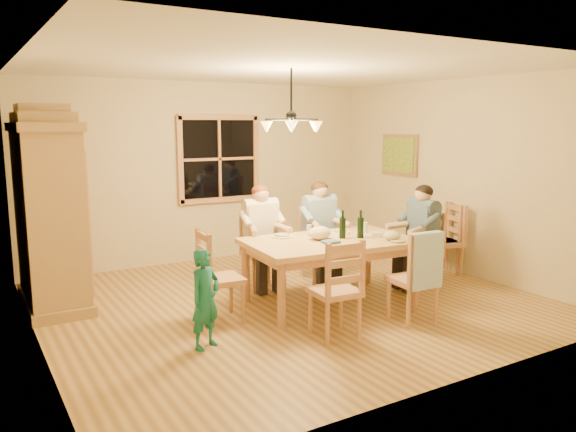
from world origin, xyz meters
TOP-DOWN VIEW (x-y plane):
  - floor at (0.00, 0.00)m, footprint 5.50×5.50m
  - ceiling at (0.00, 0.00)m, footprint 5.50×5.00m
  - wall_back at (0.00, 2.50)m, footprint 5.50×0.02m
  - wall_left at (-2.75, 0.00)m, footprint 0.02×5.00m
  - wall_right at (2.75, 0.00)m, footprint 0.02×5.00m
  - window at (0.20, 2.47)m, footprint 1.30×0.06m
  - painting at (2.71, 1.20)m, footprint 0.06×0.78m
  - chandelier at (-0.00, 0.00)m, footprint 0.77×0.68m
  - armoire at (-2.42, 1.29)m, footprint 0.66×1.40m
  - dining_table at (0.36, -0.29)m, footprint 2.01×1.32m
  - chair_far_left at (-0.05, 0.66)m, footprint 0.47×0.45m
  - chair_far_right at (0.80, 0.59)m, footprint 0.47×0.45m
  - chair_near_left at (-0.19, -1.15)m, footprint 0.47×0.45m
  - chair_near_right at (0.76, -1.23)m, footprint 0.47×0.45m
  - chair_end_left at (-0.97, -0.18)m, footprint 0.45×0.47m
  - chair_end_right at (1.69, -0.39)m, footprint 0.45×0.47m
  - adult_woman at (-0.05, 0.66)m, footprint 0.42×0.45m
  - adult_plaid_man at (0.80, 0.59)m, footprint 0.42×0.45m
  - adult_slate_man at (1.69, -0.39)m, footprint 0.45×0.42m
  - towel at (0.75, -1.42)m, footprint 0.39×0.13m
  - wine_bottle_a at (0.53, -0.29)m, footprint 0.08×0.08m
  - wine_bottle_b at (0.72, -0.38)m, footprint 0.08×0.08m
  - plate_woman at (-0.05, 0.12)m, footprint 0.26×0.26m
  - plate_plaid at (0.69, -0.01)m, footprint 0.26×0.26m
  - plate_slate at (0.99, -0.36)m, footprint 0.26×0.26m
  - wine_glass_a at (0.25, -0.00)m, footprint 0.06×0.06m
  - wine_glass_b at (0.92, -0.22)m, footprint 0.06×0.06m
  - cap at (0.95, -0.68)m, footprint 0.20×0.20m
  - napkin at (0.25, -0.45)m, footprint 0.19×0.15m
  - cloth_bundle at (0.26, -0.21)m, footprint 0.28×0.22m
  - child at (-1.41, -0.78)m, footprint 0.41×0.35m
  - chair_spare_front at (2.45, 0.01)m, footprint 0.53×0.54m
  - chair_spare_back at (2.45, -0.06)m, footprint 0.52×0.53m

SIDE VIEW (x-z plane):
  - floor at x=0.00m, z-range 0.00..0.00m
  - chair_far_left at x=-0.05m, z-range -0.19..0.80m
  - chair_far_right at x=0.80m, z-range -0.19..0.80m
  - chair_near_left at x=-0.19m, z-range -0.19..0.80m
  - chair_near_right at x=0.76m, z-range -0.19..0.80m
  - chair_end_left at x=-0.97m, z-range -0.19..0.80m
  - chair_end_right at x=1.69m, z-range -0.19..0.80m
  - chair_spare_front at x=2.45m, z-range -0.19..0.80m
  - chair_spare_back at x=2.45m, z-range -0.19..0.80m
  - child at x=-1.41m, z-range 0.00..0.95m
  - dining_table at x=0.36m, z-range 0.28..1.04m
  - towel at x=0.75m, z-range 0.41..0.99m
  - plate_woman at x=-0.05m, z-range 0.76..0.78m
  - plate_plaid at x=0.69m, z-range 0.76..0.78m
  - plate_slate at x=0.99m, z-range 0.76..0.78m
  - napkin at x=0.25m, z-range 0.76..0.79m
  - cap at x=0.95m, z-range 0.76..0.87m
  - wine_glass_a at x=0.25m, z-range 0.76..0.90m
  - wine_glass_b at x=0.92m, z-range 0.76..0.90m
  - cloth_bundle at x=0.26m, z-range 0.76..0.91m
  - adult_woman at x=-0.05m, z-range 0.40..1.28m
  - adult_plaid_man at x=0.80m, z-range 0.40..1.28m
  - adult_slate_man at x=1.69m, z-range 0.40..1.28m
  - wine_bottle_a at x=0.53m, z-range 0.76..1.09m
  - wine_bottle_b at x=0.72m, z-range 0.76..1.09m
  - armoire at x=-2.42m, z-range -0.09..2.21m
  - wall_back at x=0.00m, z-range 0.00..2.70m
  - wall_left at x=-2.75m, z-range 0.00..2.70m
  - wall_right at x=2.75m, z-range 0.00..2.70m
  - window at x=0.20m, z-range 0.90..2.20m
  - painting at x=2.71m, z-range 1.28..1.92m
  - chandelier at x=0.00m, z-range 1.72..2.43m
  - ceiling at x=0.00m, z-range 2.69..2.71m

